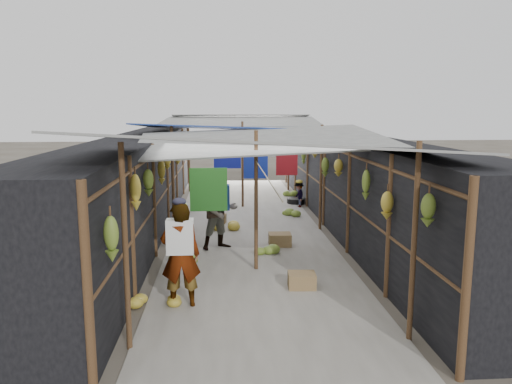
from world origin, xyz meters
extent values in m
plane|color=#6B6356|center=(0.00, 0.00, 0.00)|extent=(80.00, 80.00, 0.00)
cube|color=#9E998E|center=(0.00, 6.50, 0.01)|extent=(3.60, 16.00, 0.02)
cube|color=black|center=(-2.70, 6.50, 1.15)|extent=(1.40, 15.00, 2.30)
cube|color=black|center=(2.70, 6.50, 1.15)|extent=(1.40, 15.00, 2.30)
cube|color=#97744D|center=(0.70, 1.95, 0.14)|extent=(0.47, 0.39, 0.27)
cube|color=#97744D|center=(0.63, 4.56, 0.15)|extent=(0.50, 0.40, 0.29)
cube|color=#97744D|center=(-0.73, 6.84, 0.13)|extent=(0.45, 0.39, 0.25)
cylinder|color=black|center=(1.70, 9.44, 0.08)|extent=(0.57, 0.57, 0.17)
imported|color=silver|center=(-1.25, 1.32, 0.81)|extent=(0.63, 0.45, 1.62)
imported|color=navy|center=(-0.66, 4.45, 0.83)|extent=(1.00, 0.92, 1.66)
imported|color=#45403B|center=(1.70, 8.79, 0.40)|extent=(0.37, 0.55, 0.79)
cylinder|color=brown|center=(-1.80, 0.00, 1.30)|extent=(0.07, 0.07, 2.60)
cylinder|color=brown|center=(1.80, 0.00, 1.30)|extent=(0.07, 0.07, 2.60)
cylinder|color=brown|center=(0.00, 3.00, 1.30)|extent=(0.07, 0.07, 2.60)
cylinder|color=brown|center=(-1.80, 6.00, 1.30)|extent=(0.07, 0.07, 2.60)
cylinder|color=brown|center=(1.80, 6.00, 1.30)|extent=(0.07, 0.07, 2.60)
cylinder|color=brown|center=(0.00, 9.00, 1.30)|extent=(0.07, 0.07, 2.60)
cylinder|color=brown|center=(-1.80, 12.00, 1.30)|extent=(0.07, 0.07, 2.60)
cylinder|color=brown|center=(1.80, 12.00, 1.30)|extent=(0.07, 0.07, 2.60)
cube|color=#969691|center=(0.00, 1.00, 2.50)|extent=(5.21, 3.19, 0.52)
cube|color=#969691|center=(0.20, 4.20, 2.35)|extent=(5.23, 3.73, 0.50)
cube|color=navy|center=(-0.10, 7.50, 2.45)|extent=(5.40, 3.60, 0.41)
cube|color=#969691|center=(0.00, 10.80, 2.55)|extent=(5.37, 3.66, 0.27)
cube|color=#969691|center=(0.10, 13.20, 2.65)|extent=(5.00, 1.99, 0.24)
cylinder|color=brown|center=(-2.00, 6.50, 2.05)|extent=(0.06, 15.00, 0.06)
cylinder|color=brown|center=(2.00, 6.50, 2.05)|extent=(0.06, 15.00, 0.06)
cylinder|color=gray|center=(0.00, 6.50, 2.05)|extent=(0.02, 15.00, 0.02)
cube|color=#297025|center=(-0.84, 1.97, 1.70)|extent=(0.60, 0.03, 0.70)
cube|color=maroon|center=(0.88, 5.47, 1.75)|extent=(0.50, 0.03, 0.60)
cube|color=silver|center=(0.73, 9.44, 1.77)|extent=(0.60, 0.03, 0.55)
cube|color=#162094|center=(-0.48, 6.89, 1.75)|extent=(0.70, 0.03, 0.60)
cube|color=#192FA8|center=(0.15, 5.34, 1.72)|extent=(0.55, 0.03, 0.65)
cube|color=navy|center=(-0.21, 10.26, 1.75)|extent=(0.65, 0.03, 0.60)
ellipsoid|color=olive|center=(-1.88, -0.37, 1.52)|extent=(0.17, 0.15, 0.55)
ellipsoid|color=gold|center=(-1.88, 1.33, 1.77)|extent=(0.16, 0.14, 0.55)
ellipsoid|color=olive|center=(-1.88, 2.59, 1.73)|extent=(0.18, 0.15, 0.48)
ellipsoid|color=gold|center=(-1.88, 4.47, 1.67)|extent=(0.16, 0.14, 0.54)
ellipsoid|color=gold|center=(-1.88, 5.61, 1.77)|extent=(0.18, 0.15, 0.38)
ellipsoid|color=olive|center=(-1.88, 7.54, 1.84)|extent=(0.19, 0.16, 0.40)
ellipsoid|color=gold|center=(-1.88, 8.42, 1.64)|extent=(0.20, 0.17, 0.53)
ellipsoid|color=olive|center=(-1.88, 10.24, 1.76)|extent=(0.20, 0.17, 0.53)
ellipsoid|color=olive|center=(-1.88, 11.95, 1.54)|extent=(0.17, 0.14, 0.54)
ellipsoid|color=olive|center=(-1.88, 13.16, 1.47)|extent=(0.17, 0.14, 0.59)
ellipsoid|color=olive|center=(1.88, -0.18, 1.77)|extent=(0.18, 0.16, 0.43)
ellipsoid|color=gold|center=(1.88, 1.31, 1.53)|extent=(0.19, 0.16, 0.44)
ellipsoid|color=olive|center=(1.88, 2.45, 1.67)|extent=(0.15, 0.13, 0.55)
ellipsoid|color=gold|center=(1.88, 4.53, 1.72)|extent=(0.20, 0.17, 0.39)
ellipsoid|color=olive|center=(1.88, 5.91, 1.57)|extent=(0.19, 0.16, 0.49)
ellipsoid|color=gold|center=(1.88, 7.29, 1.85)|extent=(0.16, 0.13, 0.39)
ellipsoid|color=olive|center=(1.88, 9.13, 1.53)|extent=(0.14, 0.12, 0.48)
ellipsoid|color=gold|center=(1.88, 10.40, 1.65)|extent=(0.18, 0.15, 0.46)
ellipsoid|color=olive|center=(1.88, 12.07, 1.64)|extent=(0.19, 0.17, 0.47)
ellipsoid|color=gold|center=(1.88, 13.65, 1.56)|extent=(0.16, 0.14, 0.51)
ellipsoid|color=olive|center=(-1.33, 3.51, 0.11)|extent=(0.45, 0.38, 0.22)
ellipsoid|color=olive|center=(-1.53, 8.49, 0.18)|extent=(0.70, 0.60, 0.35)
ellipsoid|color=gold|center=(-1.70, 1.14, 0.17)|extent=(0.67, 0.57, 0.34)
ellipsoid|color=gold|center=(-0.57, 6.12, 0.13)|extent=(0.51, 0.43, 0.25)
ellipsoid|color=olive|center=(1.70, 10.88, 0.12)|extent=(0.47, 0.40, 0.24)
ellipsoid|color=olive|center=(1.33, 7.72, 0.17)|extent=(0.68, 0.58, 0.34)
ellipsoid|color=olive|center=(0.45, 4.04, 0.16)|extent=(0.63, 0.53, 0.31)
camera|label=1|loc=(-0.61, -5.96, 2.99)|focal=35.00mm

